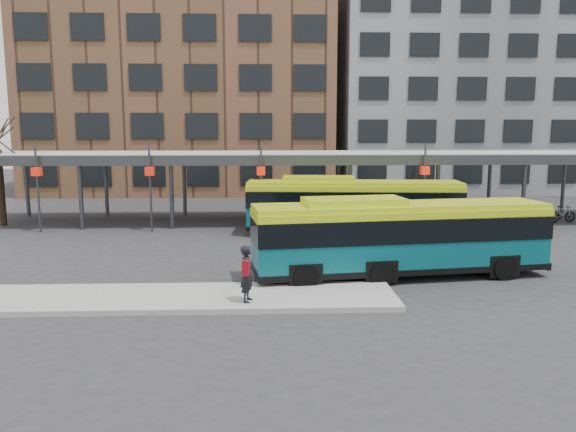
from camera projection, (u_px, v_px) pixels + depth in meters
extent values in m
plane|color=#28282B|center=(338.00, 275.00, 21.51)|extent=(120.00, 120.00, 0.00)
cube|color=gray|center=(182.00, 298.00, 18.31)|extent=(14.00, 3.00, 0.18)
cube|color=#999B9E|center=(311.00, 155.00, 33.73)|extent=(40.00, 6.00, 0.35)
cube|color=#383A3D|center=(316.00, 160.00, 30.79)|extent=(40.00, 0.15, 0.55)
cylinder|color=#383A3D|center=(27.00, 187.00, 35.81)|extent=(0.24, 0.24, 3.80)
cylinder|color=#383A3D|center=(81.00, 196.00, 31.07)|extent=(0.24, 0.24, 3.80)
cylinder|color=#383A3D|center=(106.00, 187.00, 36.01)|extent=(0.24, 0.24, 3.80)
cylinder|color=#383A3D|center=(172.00, 195.00, 31.27)|extent=(0.24, 0.24, 3.80)
cylinder|color=#383A3D|center=(184.00, 186.00, 36.21)|extent=(0.24, 0.24, 3.80)
cylinder|color=#383A3D|center=(261.00, 195.00, 31.47)|extent=(0.24, 0.24, 3.80)
cylinder|color=#383A3D|center=(262.00, 186.00, 36.40)|extent=(0.24, 0.24, 3.80)
cylinder|color=#383A3D|center=(350.00, 194.00, 31.66)|extent=(0.24, 0.24, 3.80)
cylinder|color=#383A3D|center=(338.00, 186.00, 36.60)|extent=(0.24, 0.24, 3.80)
cylinder|color=#383A3D|center=(437.00, 194.00, 31.86)|extent=(0.24, 0.24, 3.80)
cylinder|color=#383A3D|center=(414.00, 185.00, 36.80)|extent=(0.24, 0.24, 3.80)
cylinder|color=#383A3D|center=(524.00, 194.00, 32.06)|extent=(0.24, 0.24, 3.80)
cylinder|color=#383A3D|center=(489.00, 185.00, 37.00)|extent=(0.24, 0.24, 3.80)
cylinder|color=#383A3D|center=(563.00, 185.00, 37.19)|extent=(0.24, 0.24, 3.80)
cylinder|color=#383A3D|center=(38.00, 188.00, 30.12)|extent=(0.12, 0.12, 4.80)
cube|color=red|center=(37.00, 172.00, 29.99)|extent=(0.45, 0.45, 0.45)
cylinder|color=#383A3D|center=(150.00, 188.00, 30.36)|extent=(0.12, 0.12, 4.80)
cube|color=red|center=(150.00, 171.00, 30.22)|extent=(0.45, 0.45, 0.45)
cylinder|color=#383A3D|center=(261.00, 187.00, 30.60)|extent=(0.12, 0.12, 4.80)
cube|color=red|center=(261.00, 171.00, 30.46)|extent=(0.45, 0.45, 0.45)
cylinder|color=#383A3D|center=(424.00, 187.00, 30.96)|extent=(0.12, 0.12, 4.80)
cube|color=red|center=(425.00, 170.00, 30.82)|extent=(0.45, 0.45, 0.45)
cylinder|color=black|center=(1.00, 188.00, 32.31)|extent=(0.36, 0.36, 4.40)
cube|color=brown|center=(185.00, 69.00, 51.03)|extent=(26.00, 14.00, 22.00)
cube|color=slate|center=(466.00, 81.00, 52.21)|extent=(24.00, 14.00, 20.00)
cube|color=#074B54|center=(400.00, 239.00, 21.07)|extent=(11.23, 3.79, 2.30)
cube|color=black|center=(401.00, 227.00, 21.00)|extent=(11.28, 3.85, 0.87)
cube|color=#ACC113|center=(401.00, 206.00, 20.88)|extent=(11.21, 3.70, 0.18)
cube|color=#ACC113|center=(354.00, 202.00, 20.53)|extent=(3.86, 2.14, 0.32)
cube|color=black|center=(399.00, 266.00, 21.23)|extent=(11.29, 3.85, 0.22)
cylinder|color=black|center=(504.00, 268.00, 20.78)|extent=(0.95, 0.40, 0.92)
cylinder|color=black|center=(474.00, 255.00, 22.96)|extent=(0.95, 0.40, 0.92)
cylinder|color=black|center=(382.00, 274.00, 19.94)|extent=(0.95, 0.40, 0.92)
cylinder|color=black|center=(362.00, 259.00, 22.12)|extent=(0.95, 0.40, 0.92)
cylinder|color=black|center=(306.00, 277.00, 19.46)|extent=(0.95, 0.40, 0.92)
cylinder|color=black|center=(294.00, 262.00, 21.64)|extent=(0.95, 0.40, 0.92)
cube|color=#074B54|center=(353.00, 207.00, 29.70)|extent=(11.30, 3.17, 2.32)
cube|color=black|center=(353.00, 198.00, 29.63)|extent=(11.36, 3.23, 0.88)
cube|color=#ACC113|center=(354.00, 183.00, 29.51)|extent=(11.30, 3.08, 0.19)
cube|color=#ACC113|center=(318.00, 179.00, 29.55)|extent=(3.84, 1.95, 0.33)
cube|color=black|center=(353.00, 226.00, 29.86)|extent=(11.36, 3.23, 0.22)
cylinder|color=black|center=(428.00, 230.00, 28.61)|extent=(0.95, 0.35, 0.93)
cylinder|color=black|center=(419.00, 223.00, 30.85)|extent=(0.95, 0.35, 0.93)
cylinder|color=black|center=(333.00, 229.00, 28.78)|extent=(0.95, 0.35, 0.93)
cylinder|color=black|center=(331.00, 222.00, 31.02)|extent=(0.95, 0.35, 0.93)
cylinder|color=black|center=(279.00, 229.00, 28.88)|extent=(0.95, 0.35, 0.93)
cylinder|color=black|center=(281.00, 222.00, 31.12)|extent=(0.95, 0.35, 0.93)
imported|color=black|center=(247.00, 274.00, 17.51)|extent=(0.55, 0.73, 1.79)
cube|color=maroon|center=(246.00, 268.00, 17.30)|extent=(0.25, 0.37, 0.48)
imported|color=slate|center=(490.00, 214.00, 33.82)|extent=(1.81, 0.77, 0.92)
imported|color=slate|center=(503.00, 214.00, 33.80)|extent=(1.66, 0.70, 0.96)
imported|color=slate|center=(511.00, 215.00, 33.93)|extent=(1.68, 0.92, 0.84)
imported|color=slate|center=(527.00, 214.00, 33.84)|extent=(1.72, 0.60, 1.02)
imported|color=slate|center=(531.00, 213.00, 34.08)|extent=(1.88, 0.85, 0.95)
imported|color=slate|center=(562.00, 214.00, 33.66)|extent=(1.73, 0.69, 1.01)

